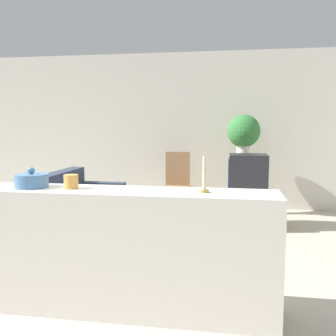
% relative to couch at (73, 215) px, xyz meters
% --- Properties ---
extents(ground_plane, '(14.00, 14.00, 0.00)m').
position_rel_couch_xyz_m(ground_plane, '(0.91, -1.31, -0.29)').
color(ground_plane, beige).
extents(wall_back, '(9.00, 0.06, 2.70)m').
position_rel_couch_xyz_m(wall_back, '(0.91, 2.12, 1.06)').
color(wall_back, silver).
rests_on(wall_back, ground_plane).
extents(couch, '(0.85, 1.78, 0.81)m').
position_rel_couch_xyz_m(couch, '(0.00, 0.00, 0.00)').
color(couch, '#384256').
rests_on(couch, ground_plane).
extents(tv_stand, '(0.86, 0.56, 0.48)m').
position_rel_couch_xyz_m(tv_stand, '(2.26, 0.87, -0.05)').
color(tv_stand, '#9E754C').
rests_on(tv_stand, ground_plane).
extents(television, '(0.54, 0.50, 0.56)m').
position_rel_couch_xyz_m(television, '(2.25, 0.87, 0.46)').
color(television, '#232328').
rests_on(television, tv_stand).
extents(wooden_chair, '(0.44, 0.44, 1.01)m').
position_rel_couch_xyz_m(wooden_chair, '(1.16, 1.44, 0.25)').
color(wooden_chair, '#9E754C').
rests_on(wooden_chair, ground_plane).
extents(plant_stand, '(0.13, 0.13, 0.95)m').
position_rel_couch_xyz_m(plant_stand, '(2.21, 1.63, 0.18)').
color(plant_stand, '#9E754C').
rests_on(plant_stand, ground_plane).
extents(potted_plant, '(0.53, 0.53, 0.67)m').
position_rel_couch_xyz_m(potted_plant, '(2.21, 1.63, 1.04)').
color(potted_plant, white).
rests_on(potted_plant, plant_stand).
extents(foreground_counter, '(2.91, 0.44, 0.95)m').
position_rel_couch_xyz_m(foreground_counter, '(0.91, -1.78, 0.18)').
color(foreground_counter, silver).
rests_on(foreground_counter, ground_plane).
extents(decorative_bowl, '(0.26, 0.26, 0.16)m').
position_rel_couch_xyz_m(decorative_bowl, '(0.46, -1.78, 0.72)').
color(decorative_bowl, '#4C7AAD').
rests_on(decorative_bowl, foreground_counter).
extents(candle_jar, '(0.11, 0.11, 0.11)m').
position_rel_couch_xyz_m(candle_jar, '(0.79, -1.78, 0.72)').
color(candle_jar, gold).
rests_on(candle_jar, foreground_counter).
extents(candlestick, '(0.07, 0.07, 0.26)m').
position_rel_couch_xyz_m(candlestick, '(1.81, -1.78, 0.75)').
color(candlestick, '#B7933D').
rests_on(candlestick, foreground_counter).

